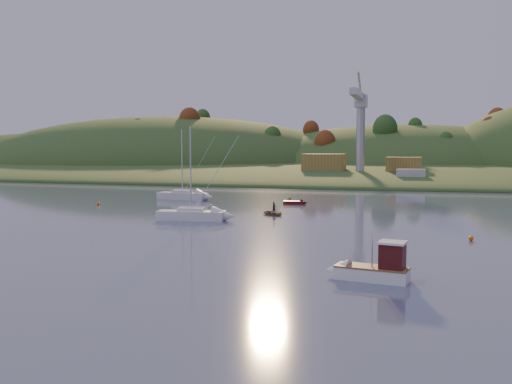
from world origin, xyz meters
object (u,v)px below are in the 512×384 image
(canoe, at_px, (274,213))
(red_tender, at_px, (298,203))
(sailboat_near, at_px, (191,214))
(fishing_boat, at_px, (366,268))
(sailboat_far, at_px, (182,195))

(canoe, distance_m, red_tender, 14.93)
(sailboat_near, bearing_deg, fishing_boat, -54.90)
(sailboat_far, relative_size, red_tender, 3.10)
(sailboat_near, height_order, red_tender, sailboat_near)
(fishing_boat, relative_size, canoe, 1.88)
(red_tender, bearing_deg, fishing_boat, -78.89)
(fishing_boat, relative_size, sailboat_far, 0.50)
(canoe, bearing_deg, sailboat_near, 163.07)
(red_tender, bearing_deg, sailboat_far, 167.25)
(sailboat_near, distance_m, sailboat_far, 28.06)
(sailboat_near, bearing_deg, canoe, 34.43)
(fishing_boat, distance_m, red_tender, 51.55)
(sailboat_far, bearing_deg, red_tender, -0.99)
(fishing_boat, relative_size, red_tender, 1.55)
(sailboat_near, xyz_separation_m, red_tender, (9.06, 22.78, -0.49))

